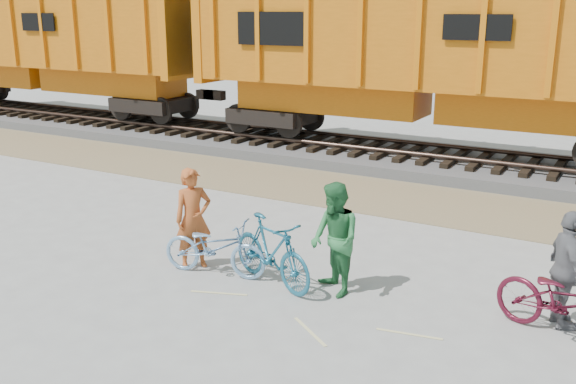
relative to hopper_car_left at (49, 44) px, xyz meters
name	(u,v)px	position (x,y,z in m)	size (l,w,h in m)	color
ground	(300,288)	(15.76, -9.00, -3.01)	(120.00, 120.00, 0.00)	#9E9E99
gravel_strip	(415,201)	(15.76, -3.50, -3.00)	(120.00, 3.00, 0.02)	#887354
ballast_bed	(457,164)	(15.76, 0.00, -2.86)	(120.00, 4.00, 0.30)	slate
track	(457,153)	(15.76, 0.00, -2.53)	(120.00, 2.60, 0.24)	black
hopper_car_left	(49,44)	(0.00, 0.00, 0.00)	(14.00, 3.13, 4.65)	black
hopper_car_center	(436,57)	(15.00, 0.00, 0.00)	(14.00, 3.13, 4.65)	black
bicycle_blue	(215,247)	(14.27, -9.21, -2.53)	(0.63, 1.80, 0.95)	#79A4CE
bicycle_teal	(272,252)	(15.29, -9.10, -2.45)	(0.52, 1.85, 1.11)	#1A5A73
bicycle_maroon	(568,303)	(19.59, -8.73, -2.48)	(0.70, 2.02, 1.06)	#4D1020
person_solo	(193,219)	(13.77, -9.11, -2.15)	(0.63, 0.41, 1.72)	#AF5022
person_man	(335,239)	(16.29, -8.90, -2.13)	(0.85, 0.66, 1.75)	#2B713C
person_woman	(566,270)	(19.49, -8.33, -2.17)	(0.98, 0.41, 1.66)	slate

